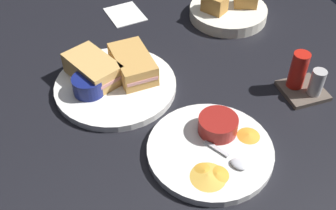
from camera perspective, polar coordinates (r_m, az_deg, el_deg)
name	(u,v)px	position (r cm, az deg, el deg)	size (l,w,h in cm)	color
ground_plane	(173,81)	(95.45, 0.69, 3.36)	(110.00, 110.00, 3.00)	black
plate_sandwich_main	(115,85)	(91.70, -7.36, 2.82)	(26.83, 26.83, 1.60)	white
sandwich_half_near	(133,64)	(91.83, -4.94, 5.71)	(13.73, 8.52, 4.80)	tan
sandwich_half_far	(93,69)	(91.69, -10.44, 5.00)	(14.97, 12.26, 4.80)	tan
ramekin_dark_sauce	(89,84)	(88.30, -11.02, 2.84)	(6.87, 6.87, 3.81)	navy
spoon_by_dark_ramekin	(114,83)	(90.31, -7.56, 3.02)	(2.54, 9.95, 0.80)	silver
plate_chips_companion	(210,150)	(78.05, 5.87, -6.31)	(23.93, 23.93, 1.60)	white
ramekin_light_gravy	(218,124)	(79.23, 6.98, -2.69)	(7.68, 7.68, 3.24)	maroon
spoon_by_gravy_ramekin	(233,160)	(75.55, 8.99, -7.65)	(9.30, 6.18, 0.80)	silver
plantain_chip_scatter	(218,166)	(74.48, 6.94, -8.44)	(14.23, 18.89, 0.60)	gold
bread_basket_rear	(228,11)	(115.17, 8.41, 12.87)	(20.95, 20.95, 7.52)	silver
condiment_caddy	(304,80)	(92.97, 18.40, 3.37)	(9.00, 9.00, 9.50)	brown
paper_napkin_folded	(125,14)	(116.82, -6.02, 12.52)	(11.00, 9.00, 0.40)	white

